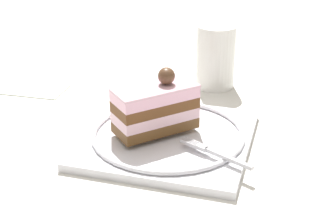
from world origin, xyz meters
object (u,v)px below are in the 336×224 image
Objects in this scene: drink_glass_near at (215,60)px; dessert_plate at (168,137)px; fork at (213,152)px; cake_slice at (159,106)px; folded_napkin at (32,89)px.

dessert_plate is at bearing -97.12° from drink_glass_near.
drink_glass_near reaches higher than fork.
cake_slice is (-0.01, 0.01, 0.04)m from dessert_plate.
dessert_plate is 0.09m from fork.
fork is (0.09, -0.05, -0.03)m from cake_slice.
dessert_plate is at bearing 147.33° from fork.
folded_napkin is at bearing -162.45° from drink_glass_near.
drink_glass_near reaches higher than folded_napkin.
drink_glass_near is at bearing 99.21° from fork.
drink_glass_near is 0.93× the size of folded_napkin.
cake_slice is at bearing -24.37° from folded_napkin.
cake_slice reaches higher than dessert_plate.
drink_glass_near is at bearing 79.11° from cake_slice.
fork is 0.92× the size of drink_glass_near.
drink_glass_near is (0.03, 0.23, 0.04)m from dessert_plate.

